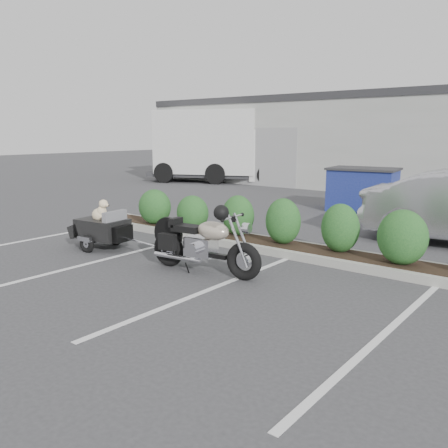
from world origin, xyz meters
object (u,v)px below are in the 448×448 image
Objects in this scene: motorcycle at (203,244)px; dumpster at (363,189)px; pet_trailer at (102,228)px; delivery_truck at (226,148)px.

dumpster reaches higher than motorcycle.
delivery_truck reaches higher than pet_trailer.
delivery_truck is at bearing 111.44° from pet_trailer.
pet_trailer is at bearing -85.89° from delivery_truck.
motorcycle is 1.24× the size of pet_trailer.
dumpster is 9.86m from delivery_truck.
pet_trailer is (-2.79, 0.02, -0.06)m from motorcycle.
pet_trailer is 0.23× the size of delivery_truck.
motorcycle is 8.03m from dumpster.
delivery_truck is at bearing 120.60° from motorcycle.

